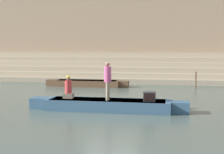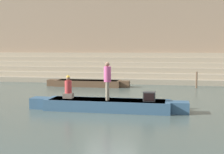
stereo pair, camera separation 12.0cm
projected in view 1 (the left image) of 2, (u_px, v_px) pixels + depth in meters
ground_plane at (110, 107)px, 14.75m from camera, size 120.00×120.00×0.00m
ghat_steps at (136, 71)px, 26.88m from camera, size 36.00×4.62×2.37m
back_wall at (139, 36)px, 28.83m from camera, size 34.20×1.28×7.86m
rowboat_main at (107, 105)px, 13.85m from camera, size 7.10×1.37×0.49m
person_standing at (108, 78)px, 13.59m from camera, size 0.31×0.31×1.67m
person_rowing at (68, 89)px, 14.16m from camera, size 0.44×0.34×1.05m
tv_set at (149, 96)px, 13.45m from camera, size 0.52×0.41×0.40m
moored_boat_shore at (87, 83)px, 22.71m from camera, size 6.10×1.21×0.46m
mooring_post at (196, 80)px, 21.79m from camera, size 0.12×0.12×1.15m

